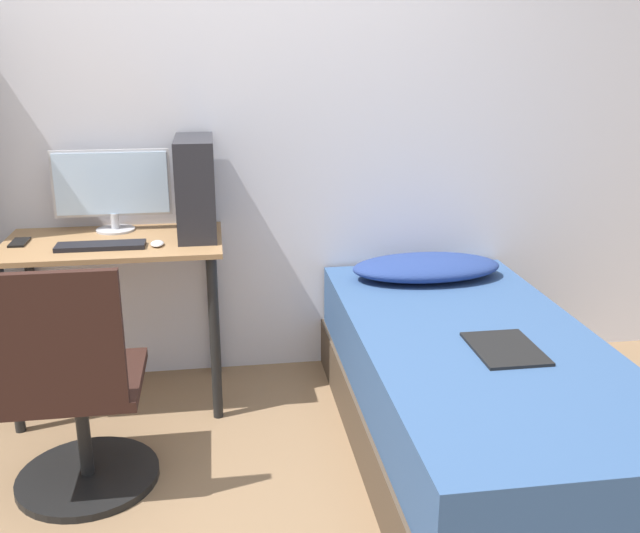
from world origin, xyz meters
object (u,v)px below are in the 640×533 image
object	(u,v)px
bed	(474,398)
keyboard	(101,246)
office_chair	(77,408)
monitor	(112,187)
pc_tower	(196,187)

from	to	relation	value
bed	keyboard	xyz separation A→B (m)	(-1.48, 0.58, 0.53)
keyboard	office_chair	bearing A→B (deg)	-93.89
monitor	keyboard	world-z (taller)	monitor
office_chair	keyboard	xyz separation A→B (m)	(0.04, 0.60, 0.44)
monitor	pc_tower	size ratio (longest dim) A/B	1.21
bed	monitor	distance (m)	1.84
keyboard	monitor	bearing A→B (deg)	84.83
keyboard	bed	bearing A→B (deg)	-21.52
office_chair	pc_tower	size ratio (longest dim) A/B	2.09
bed	pc_tower	size ratio (longest dim) A/B	4.46
bed	monitor	xyz separation A→B (m)	(-1.45, 0.88, 0.72)
bed	keyboard	distance (m)	1.68
keyboard	pc_tower	bearing A→B (deg)	22.58
office_chair	bed	distance (m)	1.52
office_chair	pc_tower	distance (m)	1.10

